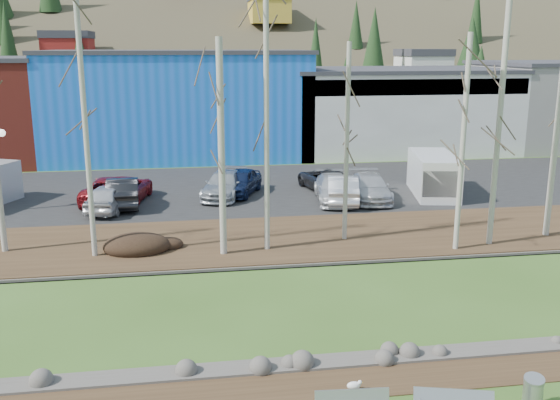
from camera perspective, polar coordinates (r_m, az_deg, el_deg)
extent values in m
cube|color=#382616|center=(17.70, 11.55, -15.47)|extent=(80.00, 1.80, 0.03)
cube|color=#382616|center=(28.69, 3.01, -3.43)|extent=(80.00, 7.00, 0.15)
cube|color=black|center=(38.67, -0.17, 1.14)|extent=(80.00, 14.00, 0.14)
cube|color=blue|center=(51.49, -9.27, 8.59)|extent=(20.00, 12.00, 8.00)
cube|color=#333338|center=(51.29, -9.45, 13.21)|extent=(20.40, 12.24, 0.30)
cube|color=#BBBBB7|center=(54.52, 10.23, 8.04)|extent=(18.00, 12.00, 6.50)
cube|color=#333338|center=(54.29, 10.38, 11.61)|extent=(18.36, 12.24, 0.30)
cube|color=navy|center=(48.81, 12.61, 10.04)|extent=(17.64, 0.20, 1.20)
cube|color=#A2A4A6|center=(15.28, 6.60, -17.48)|extent=(1.75, 0.23, 0.39)
cube|color=#A2A4A6|center=(15.83, 15.59, -17.02)|extent=(1.84, 0.67, 0.40)
cylinder|color=#A2A4A6|center=(16.95, 22.10, -16.19)|extent=(0.62, 0.62, 0.81)
cylinder|color=gold|center=(16.78, 6.67, -16.89)|extent=(0.01, 0.01, 0.10)
cylinder|color=gold|center=(16.83, 6.61, -16.78)|extent=(0.01, 0.01, 0.10)
ellipsoid|color=white|center=(16.76, 6.76, -16.49)|extent=(0.36, 0.20, 0.20)
cube|color=gray|center=(16.74, 6.76, -16.37)|extent=(0.24, 0.14, 0.02)
sphere|color=white|center=(16.73, 7.31, -16.21)|extent=(0.11, 0.11, 0.11)
cone|color=gold|center=(16.73, 7.56, -16.20)|extent=(0.07, 0.04, 0.03)
ellipsoid|color=black|center=(27.20, -12.97, -3.98)|extent=(2.84, 2.00, 0.56)
cylinder|color=beige|center=(25.91, -17.45, 7.53)|extent=(0.22, 0.22, 11.75)
cylinder|color=beige|center=(25.68, -1.24, 7.24)|extent=(0.23, 0.23, 10.97)
cylinder|color=beige|center=(25.32, -5.38, 4.64)|extent=(0.28, 0.28, 8.83)
cylinder|color=beige|center=(27.41, 6.12, 5.15)|extent=(0.21, 0.21, 8.66)
cylinder|color=beige|center=(26.91, 16.36, 4.88)|extent=(0.22, 0.22, 9.01)
cylinder|color=beige|center=(27.98, 19.40, 6.66)|extent=(0.25, 0.25, 10.63)
cylinder|color=beige|center=(30.32, 24.05, 6.57)|extent=(0.27, 0.27, 10.44)
sphere|color=white|center=(35.12, -24.10, 5.62)|extent=(0.38, 0.38, 0.38)
imported|color=silver|center=(34.01, -15.38, 0.23)|extent=(2.51, 4.52, 1.45)
imported|color=black|center=(34.95, -14.16, 0.76)|extent=(1.92, 4.82, 1.56)
imported|color=maroon|center=(35.94, -15.18, 0.95)|extent=(3.25, 5.52, 1.44)
imported|color=#9FA4A8|center=(36.01, -5.11, 1.41)|extent=(3.31, 5.29, 1.43)
imported|color=#142042|center=(36.57, -3.68, 1.67)|extent=(3.29, 4.69, 1.48)
imported|color=silver|center=(34.77, 5.75, 1.03)|extent=(2.60, 4.92, 1.54)
imported|color=#29292B|center=(37.69, 4.20, 1.92)|extent=(3.16, 5.18, 1.34)
imported|color=#BABABC|center=(35.55, 8.22, 1.15)|extent=(2.60, 5.14, 1.43)
imported|color=#BABABC|center=(35.00, 4.96, 1.04)|extent=(2.60, 5.14, 1.43)
imported|color=maroon|center=(35.87, -14.09, 1.00)|extent=(3.25, 5.52, 1.44)
cube|color=white|center=(37.52, 13.84, 2.28)|extent=(3.30, 5.72, 2.35)
cube|color=black|center=(35.48, 14.46, 1.59)|extent=(2.31, 1.54, 1.46)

